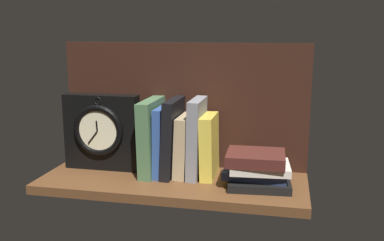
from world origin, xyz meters
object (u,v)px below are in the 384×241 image
(book_gray_chess, at_px, (197,138))
(book_stack_side, at_px, (257,169))
(book_black_skeptic, at_px, (173,137))
(framed_clock, at_px, (101,132))
(book_green_romantic, at_px, (152,137))
(book_yellow_seinlanguage, at_px, (209,146))
(book_tan_shortstories, at_px, (184,146))
(book_blue_modern, at_px, (163,140))

(book_gray_chess, relative_size, book_stack_side, 1.21)
(book_black_skeptic, relative_size, framed_clock, 0.98)
(book_green_romantic, distance_m, book_stack_side, 0.32)
(book_green_romantic, bearing_deg, book_stack_side, -9.33)
(book_gray_chess, bearing_deg, book_yellow_seinlanguage, 0.00)
(book_green_romantic, bearing_deg, book_tan_shortstories, 0.00)
(book_green_romantic, height_order, framed_clock, framed_clock)
(book_green_romantic, distance_m, book_blue_modern, 0.03)
(book_gray_chess, distance_m, book_yellow_seinlanguage, 0.04)
(book_tan_shortstories, bearing_deg, book_yellow_seinlanguage, 0.00)
(book_tan_shortstories, height_order, book_yellow_seinlanguage, book_yellow_seinlanguage)
(book_green_romantic, relative_size, book_blue_modern, 1.09)
(book_black_skeptic, xyz_separation_m, book_gray_chess, (0.07, 0.00, 0.00))
(book_tan_shortstories, distance_m, book_gray_chess, 0.04)
(book_yellow_seinlanguage, bearing_deg, book_blue_modern, 180.00)
(book_gray_chess, xyz_separation_m, framed_clock, (-0.29, 0.00, 0.00))
(book_tan_shortstories, bearing_deg, book_green_romantic, 180.00)
(book_blue_modern, height_order, book_black_skeptic, book_black_skeptic)
(book_gray_chess, height_order, framed_clock, framed_clock)
(book_yellow_seinlanguage, height_order, framed_clock, framed_clock)
(book_gray_chess, height_order, book_yellow_seinlanguage, book_gray_chess)
(book_tan_shortstories, height_order, book_gray_chess, book_gray_chess)
(book_green_romantic, height_order, book_black_skeptic, book_black_skeptic)
(book_tan_shortstories, distance_m, book_yellow_seinlanguage, 0.07)
(book_black_skeptic, distance_m, book_tan_shortstories, 0.04)
(book_blue_modern, relative_size, book_yellow_seinlanguage, 1.11)
(book_stack_side, bearing_deg, book_gray_chess, 163.95)
(book_stack_side, bearing_deg, book_green_romantic, 170.67)
(book_blue_modern, height_order, book_gray_chess, book_gray_chess)
(book_blue_modern, xyz_separation_m, book_stack_side, (0.27, -0.05, -0.05))
(book_stack_side, bearing_deg, framed_clock, 173.71)
(book_gray_chess, bearing_deg, framed_clock, 179.88)
(book_green_romantic, xyz_separation_m, book_tan_shortstories, (0.10, 0.00, -0.02))
(book_blue_modern, xyz_separation_m, framed_clock, (-0.19, 0.00, 0.02))
(book_tan_shortstories, bearing_deg, framed_clock, 179.87)
(book_green_romantic, xyz_separation_m, book_yellow_seinlanguage, (0.17, 0.00, -0.02))
(book_black_skeptic, xyz_separation_m, book_yellow_seinlanguage, (0.11, 0.00, -0.02))
(book_green_romantic, distance_m, book_gray_chess, 0.13)
(framed_clock, bearing_deg, book_stack_side, -6.29)
(book_blue_modern, bearing_deg, book_green_romantic, 180.00)
(book_stack_side, bearing_deg, book_blue_modern, 169.55)
(book_yellow_seinlanguage, relative_size, framed_clock, 0.79)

